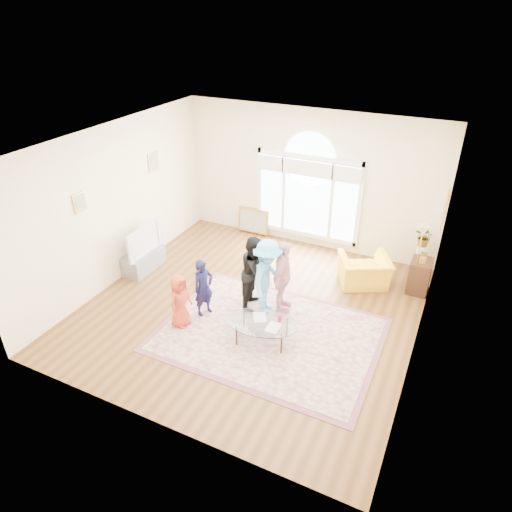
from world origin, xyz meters
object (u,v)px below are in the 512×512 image
at_px(coffee_table, 262,323).
at_px(armchair, 364,271).
at_px(area_rug, 269,334).
at_px(television, 141,239).
at_px(tv_console, 144,261).

bearing_deg(coffee_table, armchair, 56.02).
xyz_separation_m(area_rug, armchair, (1.09, 2.33, 0.31)).
bearing_deg(area_rug, coffee_table, -98.84).
distance_m(area_rug, coffee_table, 0.45).
xyz_separation_m(area_rug, coffee_table, (-0.03, -0.22, 0.39)).
bearing_deg(television, tv_console, 180.00).
xyz_separation_m(television, coffee_table, (3.35, -1.08, -0.34)).
xyz_separation_m(area_rug, tv_console, (-3.39, 0.86, 0.20)).
xyz_separation_m(tv_console, armchair, (4.48, 1.46, 0.11)).
bearing_deg(television, area_rug, -14.35).
bearing_deg(television, armchair, 18.10).
distance_m(tv_console, coffee_table, 3.53).
bearing_deg(tv_console, area_rug, -14.32).
relative_size(tv_console, armchair, 1.02).
relative_size(area_rug, television, 3.27).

